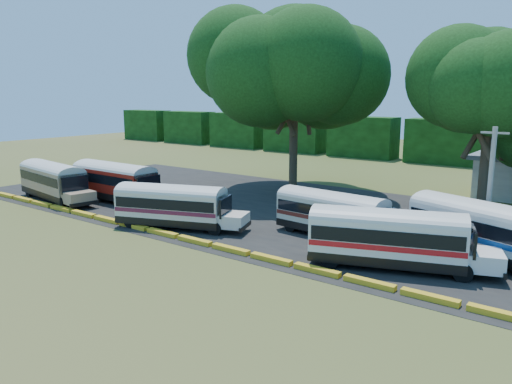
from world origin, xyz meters
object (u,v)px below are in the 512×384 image
Objects in this scene: bus_beige at (54,179)px; bus_red at (116,180)px; bus_white_red at (391,235)px; bus_cream_west at (174,204)px; tree_west at (295,64)px.

bus_red is at bearing 38.33° from bus_beige.
bus_red is at bearing 156.30° from bus_white_red.
bus_cream_west is (15.45, -0.16, -0.17)m from bus_beige.
bus_cream_west is at bearing 164.93° from bus_white_red.
tree_west is (9.59, 13.75, 10.14)m from bus_red.
bus_white_red is at bearing -43.68° from tree_west.
bus_beige is 5.82m from bus_red.
tree_west is at bearing 116.70° from bus_white_red.
bus_white_red is at bearing -15.86° from bus_cream_west.
bus_beige reaches higher than bus_white_red.
bus_cream_west is 15.56m from bus_white_red.
bus_white_red is (25.93, -1.85, -0.12)m from bus_red.
bus_white_red is (15.51, 1.24, 0.10)m from bus_cream_west.
tree_west reaches higher than bus_cream_west.
tree_west is (-0.83, 16.83, 10.36)m from bus_cream_west.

